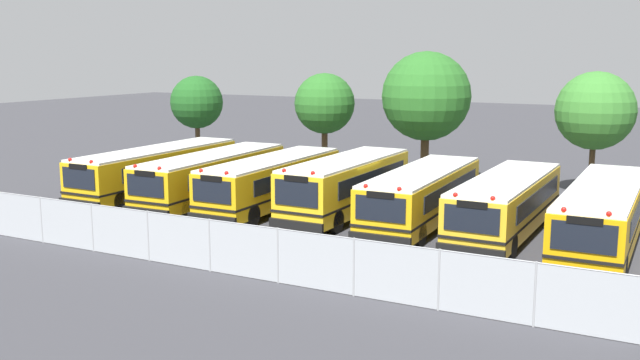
{
  "coord_description": "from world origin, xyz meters",
  "views": [
    {
      "loc": [
        13.89,
        -28.99,
        7.41
      ],
      "look_at": [
        -1.35,
        0.0,
        1.6
      ],
      "focal_mm": 40.06,
      "sensor_mm": 36.0,
      "label": 1
    }
  ],
  "objects_px": {
    "school_bus_3": "(346,185)",
    "school_bus_5": "(506,203)",
    "tree_1": "(323,104)",
    "traffic_cone": "(561,303)",
    "school_bus_0": "(157,169)",
    "tree_3": "(597,112)",
    "tree_2": "(424,94)",
    "school_bus_6": "(603,213)",
    "tree_0": "(197,102)",
    "school_bus_2": "(272,181)",
    "school_bus_1": "(212,176)",
    "school_bus_4": "(422,195)"
  },
  "relations": [
    {
      "from": "school_bus_3",
      "to": "school_bus_5",
      "type": "xyz_separation_m",
      "value": [
        7.4,
        -0.18,
        -0.12
      ]
    },
    {
      "from": "tree_1",
      "to": "traffic_cone",
      "type": "distance_m",
      "value": 25.55
    },
    {
      "from": "school_bus_5",
      "to": "school_bus_3",
      "type": "bearing_deg",
      "value": -0.71
    },
    {
      "from": "school_bus_0",
      "to": "tree_3",
      "type": "height_order",
      "value": "tree_3"
    },
    {
      "from": "tree_2",
      "to": "traffic_cone",
      "type": "distance_m",
      "value": 21.62
    },
    {
      "from": "school_bus_6",
      "to": "tree_1",
      "type": "xyz_separation_m",
      "value": [
        -17.53,
        10.38,
        2.98
      ]
    },
    {
      "from": "school_bus_5",
      "to": "tree_0",
      "type": "bearing_deg",
      "value": -22.77
    },
    {
      "from": "school_bus_0",
      "to": "school_bus_5",
      "type": "xyz_separation_m",
      "value": [
        18.45,
        -0.03,
        -0.03
      ]
    },
    {
      "from": "tree_1",
      "to": "tree_0",
      "type": "bearing_deg",
      "value": 179.42
    },
    {
      "from": "tree_3",
      "to": "school_bus_2",
      "type": "bearing_deg",
      "value": -141.09
    },
    {
      "from": "traffic_cone",
      "to": "tree_3",
      "type": "bearing_deg",
      "value": 94.59
    },
    {
      "from": "school_bus_0",
      "to": "school_bus_1",
      "type": "distance_m",
      "value": 3.82
    },
    {
      "from": "traffic_cone",
      "to": "school_bus_6",
      "type": "bearing_deg",
      "value": 88.48
    },
    {
      "from": "school_bus_3",
      "to": "tree_0",
      "type": "xyz_separation_m",
      "value": [
        -16.15,
        10.04,
        2.68
      ]
    },
    {
      "from": "school_bus_0",
      "to": "traffic_cone",
      "type": "bearing_deg",
      "value": 159.56
    },
    {
      "from": "school_bus_3",
      "to": "tree_3",
      "type": "xyz_separation_m",
      "value": [
        9.46,
        10.24,
        2.98
      ]
    },
    {
      "from": "school_bus_4",
      "to": "school_bus_0",
      "type": "bearing_deg",
      "value": -1.11
    },
    {
      "from": "school_bus_2",
      "to": "school_bus_4",
      "type": "bearing_deg",
      "value": -177.82
    },
    {
      "from": "school_bus_3",
      "to": "school_bus_6",
      "type": "xyz_separation_m",
      "value": [
        11.17,
        -0.44,
        -0.1
      ]
    },
    {
      "from": "school_bus_4",
      "to": "school_bus_1",
      "type": "bearing_deg",
      "value": 0.47
    },
    {
      "from": "school_bus_2",
      "to": "school_bus_6",
      "type": "height_order",
      "value": "school_bus_2"
    },
    {
      "from": "school_bus_0",
      "to": "school_bus_1",
      "type": "relative_size",
      "value": 1.06
    },
    {
      "from": "school_bus_5",
      "to": "tree_2",
      "type": "bearing_deg",
      "value": -53.32
    },
    {
      "from": "school_bus_6",
      "to": "school_bus_4",
      "type": "bearing_deg",
      "value": -2.81
    },
    {
      "from": "tree_3",
      "to": "traffic_cone",
      "type": "relative_size",
      "value": 12.06
    },
    {
      "from": "school_bus_0",
      "to": "tree_2",
      "type": "height_order",
      "value": "tree_2"
    },
    {
      "from": "school_bus_2",
      "to": "school_bus_4",
      "type": "distance_m",
      "value": 7.48
    },
    {
      "from": "school_bus_2",
      "to": "school_bus_6",
      "type": "xyz_separation_m",
      "value": [
        14.92,
        -0.01,
        -0.01
      ]
    },
    {
      "from": "school_bus_5",
      "to": "tree_1",
      "type": "bearing_deg",
      "value": -35.65
    },
    {
      "from": "school_bus_0",
      "to": "tree_1",
      "type": "height_order",
      "value": "tree_1"
    },
    {
      "from": "traffic_cone",
      "to": "school_bus_1",
      "type": "bearing_deg",
      "value": 156.41
    },
    {
      "from": "school_bus_0",
      "to": "tree_0",
      "type": "xyz_separation_m",
      "value": [
        -5.1,
        10.19,
        2.77
      ]
    },
    {
      "from": "school_bus_6",
      "to": "tree_0",
      "type": "relative_size",
      "value": 1.91
    },
    {
      "from": "tree_0",
      "to": "school_bus_1",
      "type": "bearing_deg",
      "value": -49.65
    },
    {
      "from": "school_bus_0",
      "to": "school_bus_4",
      "type": "relative_size",
      "value": 1.09
    },
    {
      "from": "school_bus_3",
      "to": "tree_3",
      "type": "distance_m",
      "value": 14.26
    },
    {
      "from": "school_bus_3",
      "to": "school_bus_2",
      "type": "bearing_deg",
      "value": 7.19
    },
    {
      "from": "school_bus_1",
      "to": "school_bus_4",
      "type": "height_order",
      "value": "school_bus_1"
    },
    {
      "from": "school_bus_4",
      "to": "tree_1",
      "type": "bearing_deg",
      "value": -46.2
    },
    {
      "from": "school_bus_2",
      "to": "tree_0",
      "type": "bearing_deg",
      "value": -40.57
    },
    {
      "from": "school_bus_1",
      "to": "school_bus_2",
      "type": "bearing_deg",
      "value": 178.48
    },
    {
      "from": "school_bus_1",
      "to": "tree_0",
      "type": "xyz_separation_m",
      "value": [
        -8.91,
        10.48,
        2.78
      ]
    },
    {
      "from": "school_bus_0",
      "to": "school_bus_5",
      "type": "bearing_deg",
      "value": 179.99
    },
    {
      "from": "school_bus_0",
      "to": "school_bus_3",
      "type": "height_order",
      "value": "school_bus_3"
    },
    {
      "from": "school_bus_3",
      "to": "tree_2",
      "type": "relative_size",
      "value": 1.24
    },
    {
      "from": "school_bus_0",
      "to": "school_bus_4",
      "type": "bearing_deg",
      "value": -179.71
    },
    {
      "from": "school_bus_1",
      "to": "school_bus_2",
      "type": "relative_size",
      "value": 1.06
    },
    {
      "from": "school_bus_2",
      "to": "school_bus_3",
      "type": "bearing_deg",
      "value": -173.8
    },
    {
      "from": "school_bus_4",
      "to": "tree_2",
      "type": "xyz_separation_m",
      "value": [
        -3.52,
        9.82,
        3.78
      ]
    },
    {
      "from": "school_bus_5",
      "to": "tree_3",
      "type": "relative_size",
      "value": 1.55
    }
  ]
}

